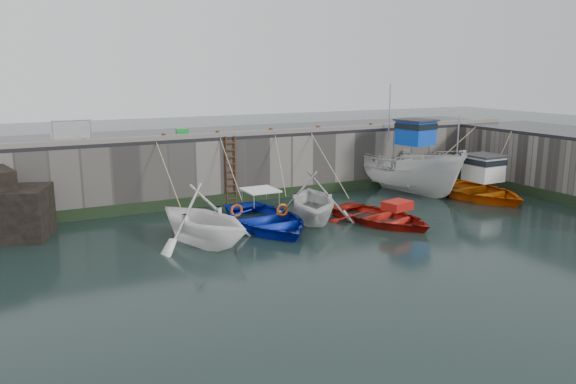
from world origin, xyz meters
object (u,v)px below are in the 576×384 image
ladder (231,171)px  fish_crate (182,132)px  bollard_b (217,134)px  bollard_d (318,129)px  boat_far_white (405,169)px  bollard_c (271,131)px  bollard_e (371,126)px  bollard_a (164,137)px  boat_near_blue (266,227)px  boat_near_navy (381,222)px  boat_near_blacktrim (312,219)px  boat_far_orange (473,189)px  boat_near_white (203,242)px

ladder → fish_crate: (-1.74, 1.86, 1.72)m
bollard_b → bollard_d: same height
boat_far_white → bollard_c: 7.38m
bollard_d → bollard_e: size_ratio=1.00×
bollard_a → bollard_e: same height
boat_near_blue → bollard_a: bollard_a is taller
bollard_b → bollard_c: (2.70, 0.00, 0.00)m
bollard_c → bollard_e: same height
ladder → boat_near_navy: bearing=-53.2°
boat_near_blacktrim → boat_far_white: boat_far_white is taller
boat_near_blacktrim → boat_far_orange: bearing=25.8°
bollard_a → bollard_e: size_ratio=1.00×
boat_near_blue → boat_near_navy: (4.56, -1.52, 0.00)m
ladder → boat_far_white: bearing=-8.5°
boat_far_white → fish_crate: bearing=152.1°
boat_near_white → fish_crate: size_ratio=8.71×
boat_near_blue → bollard_c: bollard_c is taller
boat_far_white → bollard_d: size_ratio=27.64×
bollard_c → bollard_e: size_ratio=1.00×
fish_crate → bollard_b: fish_crate is taller
boat_far_orange → bollard_a: boat_far_orange is taller
boat_far_white → bollard_b: bearing=158.7°
fish_crate → boat_near_white: bearing=-98.9°
bollard_d → bollard_a: bearing=180.0°
ladder → fish_crate: size_ratio=5.97×
boat_far_orange → bollard_a: 15.21m
boat_near_navy → fish_crate: (-6.11, 7.70, 3.31)m
ladder → boat_near_white: size_ratio=0.69×
bollard_a → fish_crate: bearing=50.3°
boat_near_blacktrim → bollard_c: 5.60m
boat_far_orange → bollard_d: bearing=145.0°
bollard_b → fish_crate: bearing=129.1°
boat_near_navy → bollard_d: size_ratio=17.08×
boat_near_navy → bollard_a: 10.17m
boat_near_blue → bollard_c: 6.19m
boat_far_orange → bollard_b: 12.88m
boat_near_blacktrim → fish_crate: (-3.75, 6.04, 3.31)m
boat_far_white → boat_near_blue: bearing=-173.5°
boat_near_white → bollard_d: (7.92, 5.56, 3.30)m
boat_near_white → boat_near_navy: 7.52m
ladder → bollard_e: 8.19m
boat_near_navy → bollard_e: bollard_e is taller
bollard_e → boat_near_blacktrim: bearing=-142.9°
bollard_a → bollard_d: size_ratio=1.00×
bollard_b → bollard_c: same height
boat_near_blue → bollard_d: bearing=42.3°
boat_near_blue → boat_far_white: (9.24, 2.98, 1.19)m
boat_near_blacktrim → bollard_c: bearing=111.9°
boat_near_blacktrim → bollard_d: size_ratio=15.91×
boat_far_orange → bollard_c: size_ratio=22.19×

